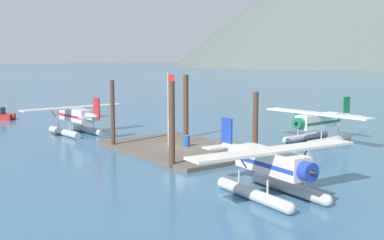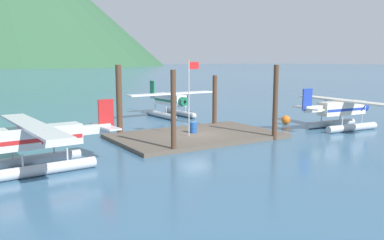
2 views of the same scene
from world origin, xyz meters
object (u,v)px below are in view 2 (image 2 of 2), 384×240
object	(u,v)px
flagpole	(190,89)
fuel_drum	(193,128)
seaplane_silver_port_aft	(38,143)
seaplane_white_bow_right	(170,103)
mooring_buoy	(286,120)
seaplane_cream_stbd_aft	(342,112)

from	to	relation	value
flagpole	fuel_drum	distance (m)	3.59
seaplane_silver_port_aft	seaplane_white_bow_right	world-z (taller)	same
fuel_drum	mooring_buoy	distance (m)	11.20
seaplane_cream_stbd_aft	seaplane_white_bow_right	xyz separation A→B (m)	(-9.36, 15.43, 0.00)
flagpole	seaplane_white_bow_right	xyz separation A→B (m)	(5.06, 12.37, -2.46)
mooring_buoy	seaplane_white_bow_right	xyz separation A→B (m)	(-7.07, 10.72, 1.14)
flagpole	mooring_buoy	world-z (taller)	flagpole
flagpole	mooring_buoy	size ratio (longest dim) A/B	6.83
fuel_drum	seaplane_cream_stbd_aft	bearing A→B (deg)	-16.97
fuel_drum	seaplane_silver_port_aft	world-z (taller)	seaplane_silver_port_aft
mooring_buoy	fuel_drum	bearing A→B (deg)	-176.95
flagpole	fuel_drum	xyz separation A→B (m)	(0.95, 1.05, -3.29)
seaplane_cream_stbd_aft	seaplane_white_bow_right	world-z (taller)	same
fuel_drum	seaplane_white_bow_right	size ratio (longest dim) A/B	0.08
mooring_buoy	seaplane_white_bow_right	size ratio (longest dim) A/B	0.08
flagpole	seaplane_cream_stbd_aft	distance (m)	14.94
seaplane_cream_stbd_aft	seaplane_white_bow_right	size ratio (longest dim) A/B	1.00
mooring_buoy	seaplane_white_bow_right	bearing A→B (deg)	123.39
flagpole	seaplane_cream_stbd_aft	size ratio (longest dim) A/B	0.57
seaplane_silver_port_aft	seaplane_cream_stbd_aft	bearing A→B (deg)	-0.33
mooring_buoy	seaplane_cream_stbd_aft	size ratio (longest dim) A/B	0.08
flagpole	fuel_drum	size ratio (longest dim) A/B	6.81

